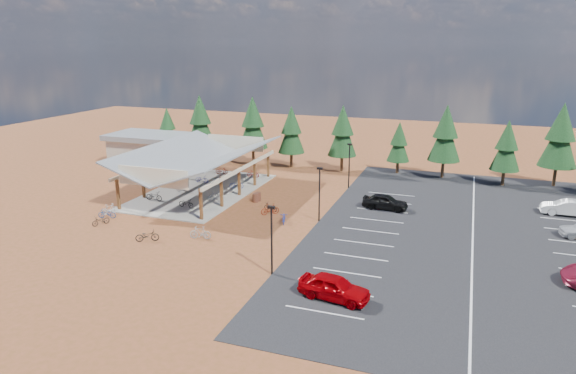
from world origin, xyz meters
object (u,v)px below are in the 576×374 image
(outbuilding, at_px, (150,147))
(trash_bin_0, at_px, (255,198))
(lamp_post_1, at_px, (319,191))
(trash_bin_1, at_px, (258,197))
(bike_14, at_px, (284,218))
(bike_1, at_px, (183,188))
(car_9, at_px, (566,207))
(bike_0, at_px, (154,196))
(bike_9, at_px, (109,209))
(bike_4, at_px, (186,203))
(bike_5, at_px, (215,197))
(bike_13, at_px, (200,233))
(bike_2, at_px, (202,179))
(bike_16, at_px, (270,207))
(bike_pavilion, at_px, (200,158))
(bike_12, at_px, (147,236))
(car_0, at_px, (334,287))
(lamp_post_2, at_px, (349,163))
(bike_10, at_px, (107,214))
(bike_6, at_px, (236,185))
(bike_8, at_px, (101,221))
(car_4, at_px, (385,202))
(bike_3, at_px, (222,171))
(bike_15, at_px, (270,209))
(bike_7, at_px, (253,174))
(lamp_post_0, at_px, (272,235))

(outbuilding, xyz_separation_m, trash_bin_0, (21.11, -12.51, -1.58))
(lamp_post_1, distance_m, trash_bin_1, 9.14)
(trash_bin_0, height_order, bike_14, bike_14)
(bike_1, xyz_separation_m, car_9, (38.57, 5.71, 0.23))
(bike_0, bearing_deg, bike_9, 161.26)
(trash_bin_0, bearing_deg, bike_4, -143.05)
(bike_5, xyz_separation_m, bike_13, (3.53, -9.56, -0.07))
(bike_2, bearing_deg, bike_16, -120.63)
(bike_5, distance_m, car_9, 34.41)
(bike_pavilion, bearing_deg, bike_12, -78.73)
(bike_5, bearing_deg, trash_bin_0, -63.80)
(lamp_post_1, height_order, car_0, lamp_post_1)
(lamp_post_2, bearing_deg, trash_bin_1, -134.39)
(bike_0, xyz_separation_m, bike_10, (-1.18, -6.01, -0.14))
(trash_bin_0, height_order, bike_0, bike_0)
(bike_10, bearing_deg, outbuilding, -170.74)
(bike_4, bearing_deg, bike_13, -134.36)
(bike_6, xyz_separation_m, car_9, (33.67, 2.26, 0.27))
(bike_8, xyz_separation_m, bike_10, (-0.72, 1.77, 0.01))
(car_4, bearing_deg, bike_2, 85.48)
(bike_1, xyz_separation_m, bike_12, (4.64, -13.44, -0.05))
(bike_3, distance_m, bike_5, 11.49)
(bike_13, bearing_deg, bike_9, -115.05)
(bike_pavilion, height_order, bike_5, bike_pavilion)
(bike_13, bearing_deg, bike_14, 128.34)
(bike_8, height_order, bike_16, bike_8)
(bike_15, bearing_deg, bike_2, 16.76)
(trash_bin_0, relative_size, bike_8, 0.54)
(bike_15, bearing_deg, outbuilding, 17.54)
(bike_9, bearing_deg, bike_10, 144.66)
(outbuilding, height_order, bike_0, outbuilding)
(bike_1, xyz_separation_m, bike_2, (0.01, 4.32, -0.02))
(bike_14, bearing_deg, trash_bin_1, 113.33)
(trash_bin_0, distance_m, bike_10, 14.60)
(trash_bin_1, bearing_deg, bike_7, 116.53)
(bike_pavilion, bearing_deg, trash_bin_1, -7.74)
(bike_10, relative_size, bike_14, 0.90)
(bike_4, height_order, bike_14, bike_4)
(bike_13, height_order, car_4, car_4)
(trash_bin_1, height_order, car_0, car_0)
(bike_8, bearing_deg, bike_6, 90.35)
(lamp_post_1, bearing_deg, car_0, -70.03)
(lamp_post_1, bearing_deg, bike_9, -166.37)
(bike_0, xyz_separation_m, bike_7, (5.92, 12.26, -0.03))
(bike_14, xyz_separation_m, car_0, (8.03, -12.62, 0.34))
(bike_1, xyz_separation_m, bike_7, (4.74, 8.55, 0.00))
(bike_pavilion, bearing_deg, bike_6, 36.11)
(lamp_post_0, height_order, bike_0, lamp_post_0)
(lamp_post_0, bearing_deg, bike_13, 151.80)
(car_9, bearing_deg, bike_10, -69.88)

